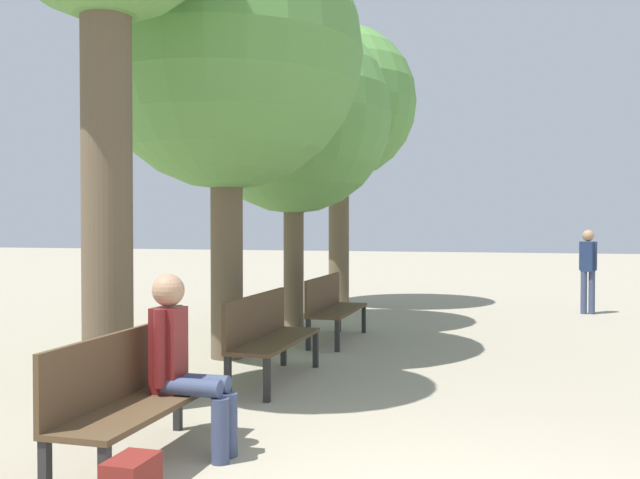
{
  "coord_description": "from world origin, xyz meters",
  "views": [
    {
      "loc": [
        0.44,
        -3.71,
        1.71
      ],
      "look_at": [
        -1.62,
        3.77,
        1.54
      ],
      "focal_mm": 40.0,
      "sensor_mm": 36.0,
      "label": 1
    }
  ],
  "objects": [
    {
      "name": "tree_row_3",
      "position": [
        -3.11,
        10.66,
        4.19
      ],
      "size": [
        3.21,
        3.21,
        5.84
      ],
      "color": "brown",
      "rests_on": "ground_plane"
    },
    {
      "name": "bench_row_1",
      "position": [
        -2.16,
        3.57,
        0.55
      ],
      "size": [
        0.49,
        1.82,
        0.94
      ],
      "color": "#4C3823",
      "rests_on": "ground_plane"
    },
    {
      "name": "person_seated",
      "position": [
        -1.91,
        1.05,
        0.71
      ],
      "size": [
        0.63,
        0.36,
        1.34
      ],
      "color": "#384260",
      "rests_on": "ground_plane"
    },
    {
      "name": "bench_row_0",
      "position": [
        -2.16,
        0.78,
        0.55
      ],
      "size": [
        0.49,
        1.82,
        0.94
      ],
      "color": "#4C3823",
      "rests_on": "ground_plane"
    },
    {
      "name": "tree_row_1",
      "position": [
        -3.11,
        4.71,
        3.85
      ],
      "size": [
        3.47,
        3.47,
        5.62
      ],
      "color": "brown",
      "rests_on": "ground_plane"
    },
    {
      "name": "pedestrian_near",
      "position": [
        1.77,
        10.65,
        0.92
      ],
      "size": [
        0.32,
        0.27,
        1.6
      ],
      "color": "#384260",
      "rests_on": "ground_plane"
    },
    {
      "name": "tree_row_2",
      "position": [
        -3.11,
        7.54,
        3.48
      ],
      "size": [
        3.24,
        3.24,
        5.12
      ],
      "color": "brown",
      "rests_on": "ground_plane"
    },
    {
      "name": "bench_row_2",
      "position": [
        -2.16,
        6.36,
        0.55
      ],
      "size": [
        0.49,
        1.82,
        0.94
      ],
      "color": "#4C3823",
      "rests_on": "ground_plane"
    }
  ]
}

